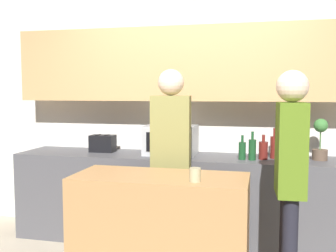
{
  "coord_description": "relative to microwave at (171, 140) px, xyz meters",
  "views": [
    {
      "loc": [
        0.71,
        -2.47,
        1.55
      ],
      "look_at": [
        -0.02,
        0.58,
        1.27
      ],
      "focal_mm": 42.0,
      "sensor_mm": 36.0,
      "label": 1
    }
  ],
  "objects": [
    {
      "name": "back_wall",
      "position": [
        0.2,
        0.22,
        0.49
      ],
      "size": [
        6.4,
        0.4,
        2.7
      ],
      "color": "silver",
      "rests_on": "ground_plane"
    },
    {
      "name": "bottle_5",
      "position": [
        1.27,
        -0.15,
        -0.05
      ],
      "size": [
        0.07,
        0.07,
        0.26
      ],
      "color": "black",
      "rests_on": "back_counter"
    },
    {
      "name": "potted_plant",
      "position": [
        1.45,
        0.0,
        0.05
      ],
      "size": [
        0.14,
        0.14,
        0.39
      ],
      "color": "brown",
      "rests_on": "back_counter"
    },
    {
      "name": "back_counter",
      "position": [
        0.2,
        -0.05,
        -0.6
      ],
      "size": [
        3.6,
        0.62,
        0.9
      ],
      "color": "#4C4C51",
      "rests_on": "ground_plane"
    },
    {
      "name": "toaster",
      "position": [
        -0.75,
        0.0,
        -0.06
      ],
      "size": [
        0.26,
        0.16,
        0.18
      ],
      "color": "black",
      "rests_on": "back_counter"
    },
    {
      "name": "bottle_4",
      "position": [
        1.15,
        -0.02,
        -0.06
      ],
      "size": [
        0.09,
        0.09,
        0.23
      ],
      "color": "black",
      "rests_on": "back_counter"
    },
    {
      "name": "person_center",
      "position": [
        1.11,
        -1.07,
        -0.04
      ],
      "size": [
        0.22,
        0.35,
        1.7
      ],
      "rotation": [
        0.0,
        0.0,
        -4.66
      ],
      "color": "black",
      "rests_on": "ground_plane"
    },
    {
      "name": "kitchen_island",
      "position": [
        0.18,
        -1.11,
        -0.59
      ],
      "size": [
        1.31,
        0.57,
        0.92
      ],
      "color": "#B27F4C",
      "rests_on": "ground_plane"
    },
    {
      "name": "bottle_1",
      "position": [
        0.83,
        -0.14,
        -0.05
      ],
      "size": [
        0.07,
        0.07,
        0.27
      ],
      "color": "#194723",
      "rests_on": "back_counter"
    },
    {
      "name": "bottle_2",
      "position": [
        0.93,
        -0.09,
        -0.06
      ],
      "size": [
        0.09,
        0.09,
        0.24
      ],
      "color": "maroon",
      "rests_on": "back_counter"
    },
    {
      "name": "cup_0",
      "position": [
        0.47,
        -1.26,
        -0.08
      ],
      "size": [
        0.08,
        0.08,
        0.1
      ],
      "color": "#BCB286",
      "rests_on": "kitchen_island"
    },
    {
      "name": "person_left",
      "position": [
        0.13,
        -0.57,
        -0.0
      ],
      "size": [
        0.35,
        0.23,
        1.74
      ],
      "rotation": [
        0.0,
        0.0,
        -3.06
      ],
      "color": "black",
      "rests_on": "ground_plane"
    },
    {
      "name": "bottle_0",
      "position": [
        0.73,
        -0.14,
        -0.06
      ],
      "size": [
        0.07,
        0.07,
        0.23
      ],
      "color": "#194723",
      "rests_on": "back_counter"
    },
    {
      "name": "microwave",
      "position": [
        0.0,
        0.0,
        0.0
      ],
      "size": [
        0.52,
        0.39,
        0.3
      ],
      "color": "#B7BABC",
      "rests_on": "back_counter"
    },
    {
      "name": "bottle_3",
      "position": [
        1.03,
        -0.0,
        -0.04
      ],
      "size": [
        0.08,
        0.08,
        0.3
      ],
      "color": "maroon",
      "rests_on": "back_counter"
    }
  ]
}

